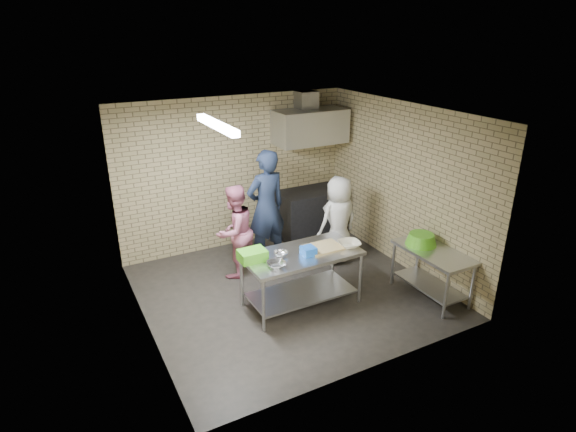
{
  "coord_description": "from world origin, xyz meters",
  "views": [
    {
      "loc": [
        -2.97,
        -5.56,
        3.78
      ],
      "look_at": [
        0.1,
        0.2,
        1.15
      ],
      "focal_mm": 29.59,
      "sensor_mm": 36.0,
      "label": 1
    }
  ],
  "objects_px": {
    "bottle_green": "(326,127)",
    "woman_white": "(338,220)",
    "blue_tub": "(308,251)",
    "bottle_red": "(307,128)",
    "green_basin": "(421,239)",
    "side_counter": "(431,273)",
    "prep_table": "(301,278)",
    "stove": "(310,213)",
    "man_navy": "(266,208)",
    "woman_pink": "(235,231)",
    "green_crate": "(252,255)"
  },
  "relations": [
    {
      "from": "blue_tub",
      "to": "woman_pink",
      "type": "xyz_separation_m",
      "value": [
        -0.55,
        1.36,
        -0.12
      ]
    },
    {
      "from": "blue_tub",
      "to": "man_navy",
      "type": "distance_m",
      "value": 1.55
    },
    {
      "from": "prep_table",
      "to": "green_basin",
      "type": "xyz_separation_m",
      "value": [
        1.78,
        -0.46,
        0.42
      ]
    },
    {
      "from": "prep_table",
      "to": "green_basin",
      "type": "relative_size",
      "value": 3.57
    },
    {
      "from": "man_navy",
      "to": "woman_pink",
      "type": "height_order",
      "value": "man_navy"
    },
    {
      "from": "blue_tub",
      "to": "woman_white",
      "type": "height_order",
      "value": "woman_white"
    },
    {
      "from": "bottle_green",
      "to": "blue_tub",
      "type": "bearing_deg",
      "value": -126.3
    },
    {
      "from": "green_basin",
      "to": "woman_white",
      "type": "xyz_separation_m",
      "value": [
        -0.56,
        1.36,
        -0.08
      ]
    },
    {
      "from": "green_basin",
      "to": "woman_pink",
      "type": "relative_size",
      "value": 0.3
    },
    {
      "from": "man_navy",
      "to": "woman_pink",
      "type": "bearing_deg",
      "value": 8.6
    },
    {
      "from": "blue_tub",
      "to": "man_navy",
      "type": "relative_size",
      "value": 0.09
    },
    {
      "from": "side_counter",
      "to": "bottle_green",
      "type": "relative_size",
      "value": 8.0
    },
    {
      "from": "blue_tub",
      "to": "bottle_red",
      "type": "distance_m",
      "value": 2.96
    },
    {
      "from": "prep_table",
      "to": "woman_pink",
      "type": "relative_size",
      "value": 1.08
    },
    {
      "from": "stove",
      "to": "prep_table",
      "type": "bearing_deg",
      "value": -123.45
    },
    {
      "from": "side_counter",
      "to": "man_navy",
      "type": "distance_m",
      "value": 2.79
    },
    {
      "from": "woman_pink",
      "to": "blue_tub",
      "type": "bearing_deg",
      "value": 86.22
    },
    {
      "from": "bottle_red",
      "to": "woman_white",
      "type": "xyz_separation_m",
      "value": [
        -0.18,
        -1.38,
        -1.28
      ]
    },
    {
      "from": "side_counter",
      "to": "blue_tub",
      "type": "xyz_separation_m",
      "value": [
        -1.75,
        0.61,
        0.51
      ]
    },
    {
      "from": "prep_table",
      "to": "stove",
      "type": "relative_size",
      "value": 1.37
    },
    {
      "from": "prep_table",
      "to": "woman_white",
      "type": "distance_m",
      "value": 1.55
    },
    {
      "from": "stove",
      "to": "woman_white",
      "type": "relative_size",
      "value": 0.8
    },
    {
      "from": "stove",
      "to": "bottle_green",
      "type": "bearing_deg",
      "value": 28.07
    },
    {
      "from": "bottle_green",
      "to": "woman_white",
      "type": "distance_m",
      "value": 1.96
    },
    {
      "from": "prep_table",
      "to": "stove",
      "type": "xyz_separation_m",
      "value": [
        1.35,
        2.04,
        0.04
      ]
    },
    {
      "from": "blue_tub",
      "to": "bottle_red",
      "type": "relative_size",
      "value": 1.01
    },
    {
      "from": "woman_pink",
      "to": "bottle_red",
      "type": "bearing_deg",
      "value": -177.54
    },
    {
      "from": "prep_table",
      "to": "side_counter",
      "type": "distance_m",
      "value": 1.93
    },
    {
      "from": "side_counter",
      "to": "bottle_green",
      "type": "height_order",
      "value": "bottle_green"
    },
    {
      "from": "woman_white",
      "to": "prep_table",
      "type": "bearing_deg",
      "value": 31.67
    },
    {
      "from": "green_crate",
      "to": "blue_tub",
      "type": "relative_size",
      "value": 2.0
    },
    {
      "from": "side_counter",
      "to": "bottle_red",
      "type": "xyz_separation_m",
      "value": [
        -0.4,
        2.99,
        1.65
      ]
    },
    {
      "from": "side_counter",
      "to": "blue_tub",
      "type": "distance_m",
      "value": 1.92
    },
    {
      "from": "blue_tub",
      "to": "bottle_red",
      "type": "height_order",
      "value": "bottle_red"
    },
    {
      "from": "green_crate",
      "to": "bottle_red",
      "type": "distance_m",
      "value": 3.21
    },
    {
      "from": "blue_tub",
      "to": "green_basin",
      "type": "relative_size",
      "value": 0.4
    },
    {
      "from": "green_basin",
      "to": "bottle_red",
      "type": "bearing_deg",
      "value": 97.9
    },
    {
      "from": "side_counter",
      "to": "man_navy",
      "type": "relative_size",
      "value": 0.61
    },
    {
      "from": "blue_tub",
      "to": "green_basin",
      "type": "height_order",
      "value": "blue_tub"
    },
    {
      "from": "prep_table",
      "to": "blue_tub",
      "type": "height_order",
      "value": "blue_tub"
    },
    {
      "from": "green_crate",
      "to": "bottle_green",
      "type": "relative_size",
      "value": 2.44
    },
    {
      "from": "woman_white",
      "to": "woman_pink",
      "type": "bearing_deg",
      "value": -16.9
    },
    {
      "from": "stove",
      "to": "green_crate",
      "type": "bearing_deg",
      "value": -136.86
    },
    {
      "from": "bottle_green",
      "to": "woman_pink",
      "type": "distance_m",
      "value": 2.81
    },
    {
      "from": "blue_tub",
      "to": "bottle_green",
      "type": "bearing_deg",
      "value": 53.7
    },
    {
      "from": "stove",
      "to": "man_navy",
      "type": "height_order",
      "value": "man_navy"
    },
    {
      "from": "side_counter",
      "to": "green_crate",
      "type": "distance_m",
      "value": 2.68
    },
    {
      "from": "prep_table",
      "to": "woman_white",
      "type": "relative_size",
      "value": 1.09
    },
    {
      "from": "bottle_green",
      "to": "woman_white",
      "type": "xyz_separation_m",
      "value": [
        -0.58,
        -1.38,
        -1.26
      ]
    },
    {
      "from": "bottle_red",
      "to": "woman_pink",
      "type": "relative_size",
      "value": 0.12
    }
  ]
}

